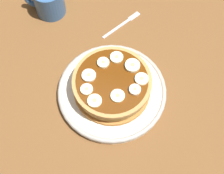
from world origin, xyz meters
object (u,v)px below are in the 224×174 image
(banana_slice_4, at_px, (103,63))
(banana_slice_8, at_px, (142,79))
(plate, at_px, (112,91))
(banana_slice_6, at_px, (135,90))
(coffee_mug, at_px, (48,1))
(fork, at_px, (124,23))
(banana_slice_3, at_px, (95,101))
(pancake_stack, at_px, (111,85))
(banana_slice_2, at_px, (132,66))
(banana_slice_7, at_px, (87,89))
(banana_slice_1, at_px, (88,77))
(banana_slice_5, at_px, (118,58))
(banana_slice_0, at_px, (118,96))

(banana_slice_4, distance_m, banana_slice_8, 0.10)
(plate, distance_m, banana_slice_6, 0.08)
(coffee_mug, height_order, fork, coffee_mug)
(banana_slice_6, distance_m, fork, 0.25)
(banana_slice_3, relative_size, coffee_mug, 0.28)
(pancake_stack, bearing_deg, banana_slice_2, -134.47)
(pancake_stack, relative_size, banana_slice_7, 6.72)
(banana_slice_1, bearing_deg, banana_slice_5, -132.03)
(banana_slice_3, bearing_deg, coffee_mug, -56.07)
(banana_slice_7, bearing_deg, banana_slice_2, -139.39)
(banana_slice_0, relative_size, coffee_mug, 0.28)
(pancake_stack, xyz_separation_m, banana_slice_3, (0.03, 0.06, 0.03))
(banana_slice_0, xyz_separation_m, banana_slice_7, (0.07, -0.00, 0.00))
(banana_slice_7, relative_size, banana_slice_8, 0.90)
(plate, relative_size, banana_slice_8, 8.38)
(banana_slice_0, height_order, banana_slice_6, banana_slice_6)
(plate, height_order, banana_slice_5, banana_slice_5)
(banana_slice_5, distance_m, coffee_mug, 0.27)
(plate, bearing_deg, banana_slice_1, 4.42)
(banana_slice_0, relative_size, banana_slice_2, 0.91)
(plate, distance_m, banana_slice_8, 0.09)
(banana_slice_1, distance_m, coffee_mug, 0.28)
(banana_slice_1, distance_m, fork, 0.23)
(banana_slice_0, distance_m, banana_slice_3, 0.05)
(banana_slice_7, bearing_deg, banana_slice_4, -107.46)
(plate, xyz_separation_m, coffee_mug, (0.22, -0.22, 0.03))
(banana_slice_6, bearing_deg, banana_slice_5, -56.22)
(banana_slice_0, distance_m, banana_slice_4, 0.09)
(banana_slice_6, bearing_deg, banana_slice_0, 30.86)
(banana_slice_1, xyz_separation_m, fork, (-0.05, -0.22, -0.07))
(banana_slice_4, distance_m, banana_slice_5, 0.04)
(fork, bearing_deg, banana_slice_6, 104.95)
(banana_slice_0, relative_size, banana_slice_3, 0.99)
(banana_slice_2, bearing_deg, plate, 47.28)
(banana_slice_1, height_order, banana_slice_8, same)
(plate, xyz_separation_m, banana_slice_3, (0.03, 0.06, 0.06))
(banana_slice_8, bearing_deg, plate, 11.15)
(banana_slice_1, bearing_deg, coffee_mug, -54.17)
(banana_slice_2, relative_size, banana_slice_4, 1.24)
(fork, bearing_deg, banana_slice_4, 83.25)
(banana_slice_8, bearing_deg, banana_slice_6, 69.86)
(coffee_mug, bearing_deg, banana_slice_8, 143.47)
(plate, relative_size, banana_slice_6, 9.89)
(banana_slice_1, relative_size, banana_slice_6, 1.22)
(banana_slice_1, bearing_deg, banana_slice_2, -153.13)
(banana_slice_5, xyz_separation_m, banana_slice_8, (-0.06, 0.05, 0.00))
(banana_slice_2, relative_size, banana_slice_3, 1.09)
(pancake_stack, relative_size, banana_slice_0, 5.95)
(banana_slice_0, xyz_separation_m, banana_slice_6, (-0.03, -0.02, 0.00))
(banana_slice_2, bearing_deg, coffee_mug, -34.88)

